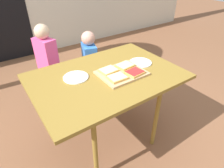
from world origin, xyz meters
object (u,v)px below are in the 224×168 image
at_px(dining_table, 107,81).
at_px(pizza_slice_far_right, 125,66).
at_px(cutting_board, 122,73).
at_px(pizza_slice_near_left, 117,77).
at_px(pizza_slice_near_right, 135,72).
at_px(child_left, 48,64).
at_px(plate_white_right, 140,62).
at_px(plate_white_left, 76,77).
at_px(child_right, 90,64).
at_px(pizza_slice_far_left, 109,70).

height_order(dining_table, pizza_slice_far_right, pizza_slice_far_right).
bearing_deg(cutting_board, pizza_slice_far_right, 35.77).
bearing_deg(pizza_slice_far_right, pizza_slice_near_left, -145.17).
height_order(pizza_slice_near_right, child_left, child_left).
bearing_deg(cutting_board, dining_table, 149.94).
bearing_deg(plate_white_right, dining_table, -179.37).
relative_size(dining_table, pizza_slice_far_right, 7.95).
height_order(dining_table, plate_white_left, plate_white_left).
relative_size(cutting_board, pizza_slice_near_right, 2.48).
distance_m(dining_table, child_right, 0.74).
xyz_separation_m(plate_white_right, child_left, (-0.62, 0.82, -0.18)).
bearing_deg(cutting_board, child_left, 111.71).
bearing_deg(pizza_slice_near_right, child_left, 114.08).
distance_m(pizza_slice_near_right, child_right, 0.87).
xyz_separation_m(pizza_slice_far_right, plate_white_right, (0.18, 0.01, -0.02)).
bearing_deg(pizza_slice_near_right, pizza_slice_far_right, 87.15).
height_order(pizza_slice_near_left, child_left, child_left).
bearing_deg(pizza_slice_far_right, dining_table, 179.15).
xyz_separation_m(dining_table, pizza_slice_near_right, (0.19, -0.14, 0.09)).
height_order(cutting_board, plate_white_left, cutting_board).
bearing_deg(plate_white_left, pizza_slice_near_left, -41.74).
bearing_deg(pizza_slice_near_right, plate_white_left, 150.01).
bearing_deg(plate_white_left, pizza_slice_near_right, -29.99).
distance_m(plate_white_left, child_left, 0.74).
relative_size(pizza_slice_far_right, pizza_slice_near_left, 1.07).
bearing_deg(child_right, pizza_slice_near_left, -102.96).
bearing_deg(plate_white_left, child_right, 52.97).
distance_m(cutting_board, plate_white_right, 0.27).
height_order(pizza_slice_far_right, child_left, child_left).
relative_size(pizza_slice_near_right, plate_white_right, 0.75).
xyz_separation_m(pizza_slice_near_right, pizza_slice_far_left, (-0.16, 0.15, 0.00)).
height_order(pizza_slice_near_right, plate_white_right, pizza_slice_near_right).
distance_m(child_left, child_right, 0.48).
relative_size(dining_table, child_left, 1.20).
bearing_deg(child_right, cutting_board, -97.38).
relative_size(pizza_slice_far_left, child_left, 0.15).
bearing_deg(pizza_slice_far_left, cutting_board, -41.91).
bearing_deg(pizza_slice_far_left, pizza_slice_far_right, -4.66).
bearing_deg(pizza_slice_far_left, child_left, 108.42).
bearing_deg(pizza_slice_near_right, dining_table, 143.25).
bearing_deg(pizza_slice_far_right, cutting_board, -144.23).
bearing_deg(child_right, child_left, 162.85).
bearing_deg(cutting_board, plate_white_right, 14.26).
distance_m(cutting_board, child_right, 0.80).
height_order(dining_table, child_right, child_right).
relative_size(cutting_board, plate_white_left, 1.85).
distance_m(dining_table, plate_white_left, 0.26).
height_order(cutting_board, pizza_slice_far_left, pizza_slice_far_left).
relative_size(pizza_slice_near_right, pizza_slice_far_left, 1.02).
distance_m(pizza_slice_near_right, plate_white_left, 0.48).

